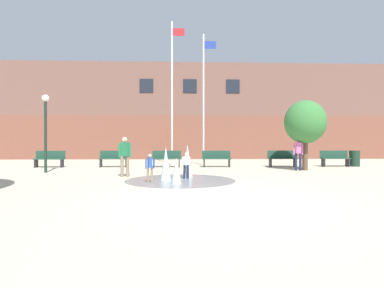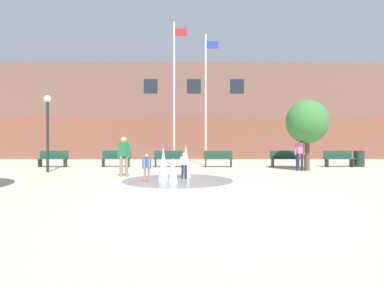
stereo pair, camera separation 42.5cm
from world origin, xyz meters
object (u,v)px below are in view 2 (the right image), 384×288
(flagpole_left, at_px, (175,89))
(flagpole_right, at_px, (206,96))
(street_tree_near_building, at_px, (307,122))
(park_bench_far_left, at_px, (53,158))
(child_with_pink_shirt, at_px, (184,163))
(park_bench_under_left_flagpole, at_px, (168,158))
(park_bench_near_trashcan, at_px, (285,158))
(park_bench_under_right_flagpole, at_px, (218,158))
(adult_in_red, at_px, (300,151))
(park_bench_far_right, at_px, (339,158))
(park_bench_left_of_flagpoles, at_px, (116,158))
(lamp_post_left_lane, at_px, (48,121))
(trash_can, at_px, (359,159))
(child_in_fountain, at_px, (147,166))
(adult_watching, at_px, (124,153))

(flagpole_left, bearing_deg, flagpole_right, 0.00)
(street_tree_near_building, bearing_deg, park_bench_far_left, 170.82)
(child_with_pink_shirt, distance_m, flagpole_left, 7.74)
(park_bench_under_left_flagpole, distance_m, park_bench_near_trashcan, 6.52)
(park_bench_near_trashcan, xyz_separation_m, flagpole_right, (-4.33, 1.27, 3.69))
(park_bench_under_right_flagpole, bearing_deg, adult_in_red, -30.78)
(park_bench_near_trashcan, xyz_separation_m, park_bench_far_right, (3.01, -0.05, 0.00))
(park_bench_far_right, bearing_deg, park_bench_far_left, 179.78)
(park_bench_left_of_flagpoles, distance_m, park_bench_near_trashcan, 9.44)
(child_with_pink_shirt, bearing_deg, street_tree_near_building, 176.10)
(lamp_post_left_lane, height_order, trash_can, lamp_post_left_lane)
(child_in_fountain, height_order, flagpole_right, flagpole_right)
(park_bench_under_left_flagpole, distance_m, park_bench_under_right_flagpole, 2.78)
(adult_in_red, height_order, flagpole_left, flagpole_left)
(park_bench_far_left, bearing_deg, adult_in_red, -10.06)
(trash_can, bearing_deg, flagpole_right, 172.09)
(flagpole_right, bearing_deg, lamp_post_left_lane, -151.29)
(adult_in_red, xyz_separation_m, flagpole_left, (-6.23, 3.55, 3.62))
(street_tree_near_building, bearing_deg, lamp_post_left_lane, -176.66)
(park_bench_under_right_flagpole, bearing_deg, park_bench_near_trashcan, 0.91)
(adult_watching, height_order, adult_in_red, same)
(child_in_fountain, bearing_deg, park_bench_under_right_flagpole, 137.82)
(park_bench_far_right, distance_m, child_with_pink_shirt, 10.04)
(park_bench_under_right_flagpole, xyz_separation_m, lamp_post_left_lane, (-8.13, -2.80, 1.86))
(flagpole_left, bearing_deg, adult_in_red, -29.69)
(park_bench_far_left, xyz_separation_m, adult_watching, (4.97, -4.74, 0.45))
(child_with_pink_shirt, xyz_separation_m, street_tree_near_building, (5.93, 3.19, 1.79))
(park_bench_under_left_flagpole, bearing_deg, street_tree_near_building, -16.95)
(adult_watching, height_order, child_in_fountain, adult_watching)
(trash_can, distance_m, street_tree_near_building, 4.82)
(adult_watching, bearing_deg, trash_can, 50.85)
(park_bench_near_trashcan, height_order, lamp_post_left_lane, lamp_post_left_lane)
(park_bench_under_left_flagpole, bearing_deg, child_with_pink_shirt, -79.43)
(park_bench_left_of_flagpoles, height_order, adult_watching, adult_watching)
(flagpole_right, bearing_deg, park_bench_far_left, -171.68)
(flagpole_left, relative_size, street_tree_near_building, 2.49)
(child_in_fountain, bearing_deg, park_bench_near_trashcan, 116.91)
(park_bench_far_left, xyz_separation_m, child_in_fountain, (6.14, -6.46, 0.10))
(park_bench_under_left_flagpole, relative_size, child_in_fountain, 1.62)
(street_tree_near_building, bearing_deg, park_bench_left_of_flagpoles, 167.23)
(park_bench_under_left_flagpole, relative_size, park_bench_far_right, 1.00)
(adult_watching, bearing_deg, flagpole_left, 103.23)
(park_bench_near_trashcan, distance_m, adult_in_red, 2.33)
(lamp_post_left_lane, distance_m, trash_can, 16.46)
(park_bench_far_left, xyz_separation_m, park_bench_near_trashcan, (12.93, -0.01, 0.00))
(park_bench_left_of_flagpoles, bearing_deg, child_in_fountain, -67.88)
(park_bench_under_right_flagpole, relative_size, trash_can, 1.78)
(park_bench_under_right_flagpole, relative_size, park_bench_near_trashcan, 1.00)
(park_bench_left_of_flagpoles, xyz_separation_m, flagpole_right, (5.11, 1.18, 3.69))
(park_bench_far_left, xyz_separation_m, street_tree_near_building, (13.33, -2.16, 1.89))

